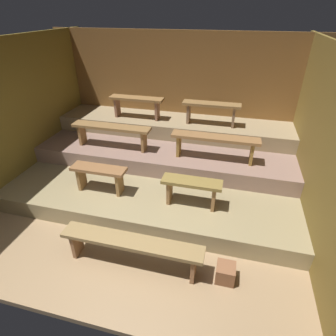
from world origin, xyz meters
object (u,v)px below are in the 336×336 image
(bench_middle_left, at_px, (111,130))
(bench_upper_left, at_px, (137,102))
(wooden_crate_floor, at_px, (225,273))
(bench_floor_center, at_px, (131,245))
(bench_lower_left, at_px, (99,174))
(bench_upper_right, at_px, (211,108))
(bench_lower_right, at_px, (192,187))
(bench_middle_right, at_px, (215,141))

(bench_middle_left, xyz_separation_m, bench_upper_left, (0.19, 0.90, 0.28))
(bench_middle_left, relative_size, wooden_crate_floor, 6.57)
(bench_floor_center, xyz_separation_m, bench_lower_left, (-0.95, 1.08, 0.26))
(bench_middle_left, height_order, bench_upper_right, bench_upper_right)
(bench_lower_right, bearing_deg, bench_upper_left, 128.71)
(bench_lower_left, distance_m, bench_upper_right, 2.53)
(bench_middle_right, height_order, bench_upper_left, bench_upper_left)
(bench_lower_left, height_order, bench_middle_left, bench_middle_left)
(bench_floor_center, xyz_separation_m, bench_middle_right, (0.78, 2.09, 0.58))
(bench_middle_left, distance_m, bench_upper_left, 0.96)
(bench_floor_center, height_order, bench_middle_left, bench_middle_left)
(bench_floor_center, xyz_separation_m, bench_lower_right, (0.56, 1.08, 0.26))
(bench_middle_left, xyz_separation_m, wooden_crate_floor, (2.35, -2.02, -0.82))
(bench_middle_right, distance_m, wooden_crate_floor, 2.22)
(bench_middle_left, bearing_deg, bench_middle_right, 0.00)
(bench_lower_left, bearing_deg, bench_middle_left, 101.85)
(bench_middle_right, xyz_separation_m, bench_upper_left, (-1.75, 0.90, 0.28))
(bench_floor_center, height_order, bench_lower_right, bench_lower_right)
(bench_upper_left, bearing_deg, bench_lower_right, -51.29)
(bench_middle_left, relative_size, bench_middle_right, 1.00)
(bench_lower_left, relative_size, bench_upper_left, 0.79)
(bench_upper_right, xyz_separation_m, wooden_crate_floor, (0.60, -2.92, -1.10))
(bench_upper_left, height_order, wooden_crate_floor, bench_upper_left)
(bench_floor_center, relative_size, wooden_crate_floor, 7.99)
(bench_middle_right, bearing_deg, wooden_crate_floor, -78.52)
(bench_middle_left, bearing_deg, bench_upper_right, 27.20)
(bench_lower_left, distance_m, bench_upper_left, 2.01)
(bench_lower_right, relative_size, bench_upper_right, 0.79)
(bench_upper_right, bearing_deg, wooden_crate_floor, -78.36)
(bench_upper_left, height_order, bench_upper_right, same)
(bench_middle_left, height_order, bench_middle_right, same)
(bench_lower_right, bearing_deg, wooden_crate_floor, -58.17)
(wooden_crate_floor, bearing_deg, bench_upper_left, 126.47)
(bench_upper_left, distance_m, bench_upper_right, 1.56)
(bench_middle_right, distance_m, bench_upper_left, 1.99)
(wooden_crate_floor, bearing_deg, bench_lower_right, 121.83)
(bench_floor_center, bearing_deg, bench_middle_right, 69.62)
(bench_middle_right, relative_size, bench_upper_left, 1.34)
(bench_floor_center, height_order, bench_middle_right, bench_middle_right)
(bench_middle_left, xyz_separation_m, bench_upper_right, (1.75, 0.90, 0.28))
(bench_floor_center, bearing_deg, bench_lower_left, 131.34)
(bench_floor_center, bearing_deg, wooden_crate_floor, 3.46)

